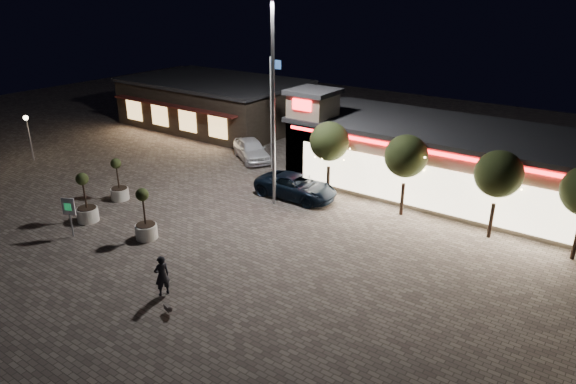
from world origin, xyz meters
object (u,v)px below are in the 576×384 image
Objects in this scene: planter_left at (119,187)px; pickup_truck at (296,186)px; white_sedan at (251,149)px; planter_mid at (87,206)px; pedestrian at (162,275)px; valet_sign at (69,210)px.

pickup_truck is at bearing 37.38° from planter_left.
planter_left is at bearing 125.79° from pickup_truck.
white_sedan is 1.65× the size of planter_mid.
pedestrian is 0.64× the size of planter_mid.
white_sedan is 13.93m from planter_mid.
planter_mid is (-9.14, 2.60, -0.04)m from pedestrian.
planter_left is 0.93× the size of planter_mid.
pickup_truck is 1.10× the size of white_sedan.
planter_mid reaches higher than white_sedan.
white_sedan is at bearing 81.20° from planter_left.
planter_mid is at bearing 122.25° from valet_sign.
pickup_truck is at bearing -154.77° from pedestrian.
pedestrian is 9.51m from planter_mid.
planter_mid is 1.31× the size of valet_sign.
pickup_truck is at bearing 60.04° from valet_sign.
planter_left is at bearing -100.78° from pedestrian.
planter_left is at bearing -154.61° from white_sedan.
white_sedan is at bearing 87.72° from planter_mid.
white_sedan reaches higher than pickup_truck.
planter_left is at bearing 114.71° from valet_sign.
planter_left is (-1.68, -10.86, 0.02)m from white_sedan.
pickup_truck is at bearing 52.00° from planter_mid.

